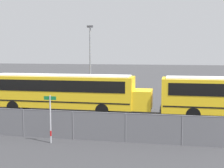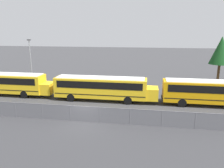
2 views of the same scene
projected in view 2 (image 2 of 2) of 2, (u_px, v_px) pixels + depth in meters
The scene contains 8 objects.
ground_plane at pixel (85, 122), 22.24m from camera, with size 200.00×200.00×0.00m, color #38383A.
road_strip at pixel (63, 154), 16.48m from camera, with size 116.40×12.00×0.01m.
fence at pixel (85, 114), 22.03m from camera, with size 82.47×0.07×1.67m.
school_bus_1 at pixel (5, 82), 31.05m from camera, with size 13.56×2.45×3.14m.
school_bus_2 at pixel (103, 87), 28.54m from camera, with size 13.56×2.45×3.14m.
school_bus_3 at pixel (216, 91), 26.46m from camera, with size 13.56×2.45×3.14m.
light_pole at pixel (31, 60), 36.82m from camera, with size 0.60×0.24×7.62m.
tree_0 at pixel (221, 51), 37.87m from camera, with size 3.71×3.71×8.09m.
Camera 2 is at (6.00, -19.96, 9.07)m, focal length 35.00 mm.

